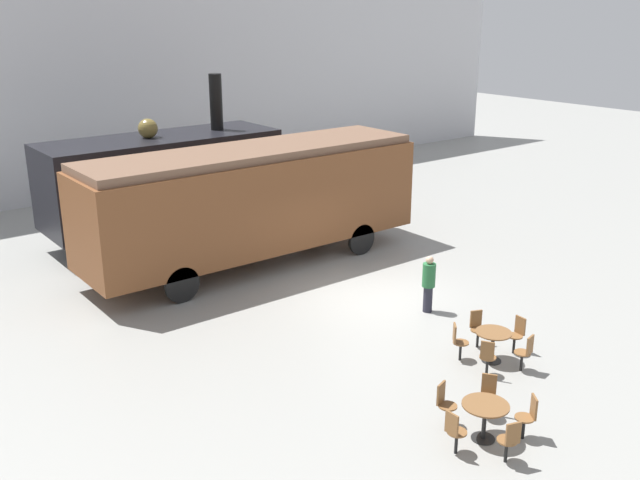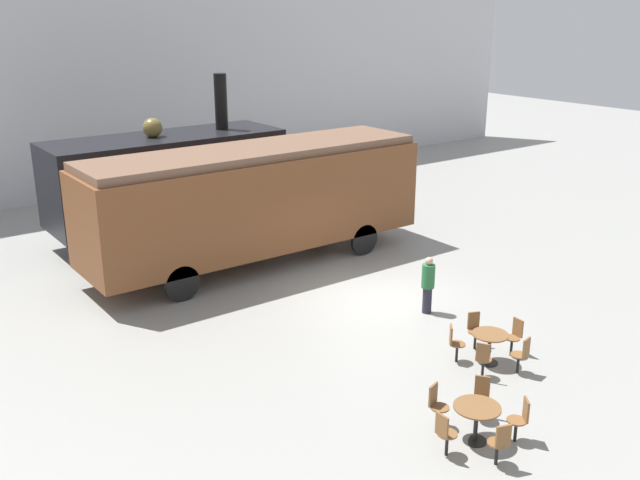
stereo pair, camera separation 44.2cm
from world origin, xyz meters
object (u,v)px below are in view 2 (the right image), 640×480
object	(u,v)px
cafe_table_mid	(477,414)
cafe_chair_0	(522,353)
passenger_coach_wooden	(256,197)
steam_locomotive	(167,176)
cafe_table_near	(490,341)
visitor_person	(428,283)

from	to	relation	value
cafe_table_mid	cafe_chair_0	bearing A→B (deg)	22.53
passenger_coach_wooden	steam_locomotive	bearing A→B (deg)	103.89
steam_locomotive	passenger_coach_wooden	xyz separation A→B (m)	(1.00, -4.05, -0.03)
cafe_table_near	cafe_chair_0	size ratio (longest dim) A/B	0.93
passenger_coach_wooden	visitor_person	xyz separation A→B (m)	(1.58, -5.78, -1.30)
passenger_coach_wooden	visitor_person	bearing A→B (deg)	-74.72
cafe_table_mid	passenger_coach_wooden	bearing A→B (deg)	80.27
cafe_table_near	visitor_person	distance (m)	2.94
cafe_table_mid	cafe_chair_0	xyz separation A→B (m)	(2.70, 1.12, -0.06)
passenger_coach_wooden	cafe_table_near	xyz separation A→B (m)	(0.73, -8.58, -1.57)
passenger_coach_wooden	cafe_table_near	size ratio (longest dim) A/B	13.15
cafe_table_mid	visitor_person	bearing A→B (deg)	54.22
cafe_table_near	cafe_table_mid	size ratio (longest dim) A/B	0.93
cafe_chair_0	visitor_person	size ratio (longest dim) A/B	0.57
steam_locomotive	cafe_chair_0	world-z (taller)	steam_locomotive
cafe_chair_0	passenger_coach_wooden	bearing A→B (deg)	-7.27
steam_locomotive	visitor_person	distance (m)	10.24
steam_locomotive	cafe_table_near	distance (m)	12.85
cafe_table_near	cafe_chair_0	bearing A→B (deg)	-77.20
steam_locomotive	cafe_table_mid	bearing A→B (deg)	-93.13
cafe_table_near	passenger_coach_wooden	bearing A→B (deg)	94.88
visitor_person	cafe_table_mid	bearing A→B (deg)	-125.78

